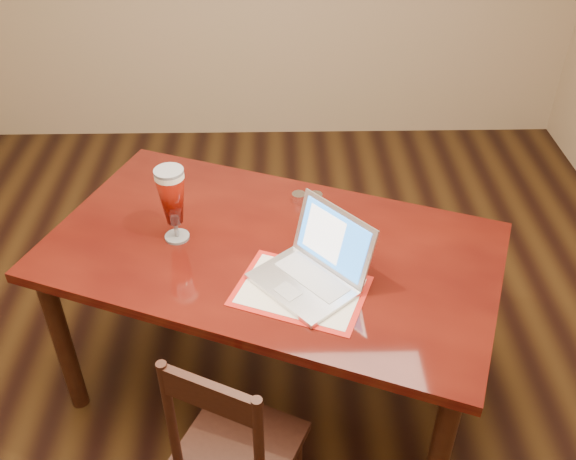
{
  "coord_description": "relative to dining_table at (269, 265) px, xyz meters",
  "views": [
    {
      "loc": [
        0.12,
        -1.95,
        2.42
      ],
      "look_at": [
        0.16,
        -0.02,
        0.95
      ],
      "focal_mm": 40.0,
      "sensor_mm": 36.0,
      "label": 1
    }
  ],
  "objects": [
    {
      "name": "ground",
      "position": [
        -0.09,
        -0.02,
        -0.74
      ],
      "size": [
        5.0,
        5.0,
        0.0
      ],
      "primitive_type": "plane",
      "color": "black",
      "rests_on": "ground"
    },
    {
      "name": "room_shell",
      "position": [
        -0.09,
        -0.02,
        1.02
      ],
      "size": [
        4.51,
        5.01,
        2.71
      ],
      "color": "tan",
      "rests_on": "ground"
    },
    {
      "name": "dining_table",
      "position": [
        0.0,
        0.0,
        0.0
      ],
      "size": [
        2.01,
        1.57,
        1.15
      ],
      "rotation": [
        0.0,
        0.0,
        -0.38
      ],
      "color": "#461009",
      "rests_on": "ground"
    },
    {
      "name": "dining_chair",
      "position": [
        -0.12,
        -0.65,
        -0.3
      ],
      "size": [
        0.52,
        0.51,
        0.94
      ],
      "rotation": [
        0.0,
        0.0,
        -0.45
      ],
      "color": "black",
      "rests_on": "ground"
    }
  ]
}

